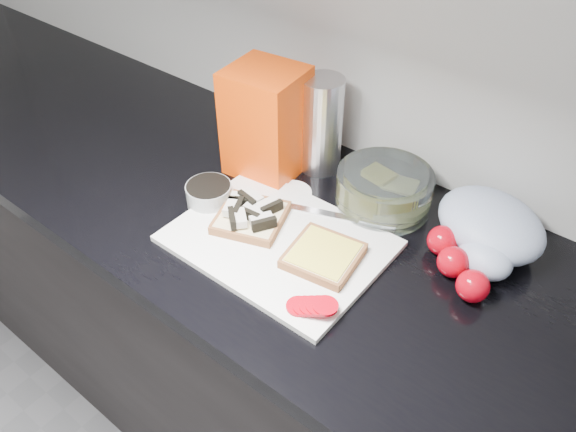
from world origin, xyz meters
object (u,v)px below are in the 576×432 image
object	(u,v)px
glass_bowl	(384,190)
bread_bag	(266,122)
cutting_board	(278,241)
steel_canister	(322,125)

from	to	relation	value
glass_bowl	bread_bag	world-z (taller)	bread_bag
cutting_board	bread_bag	xyz separation A→B (m)	(-0.18, 0.18, 0.11)
cutting_board	steel_canister	bearing A→B (deg)	108.94
glass_bowl	steel_canister	bearing A→B (deg)	169.99
bread_bag	steel_canister	world-z (taller)	bread_bag
cutting_board	glass_bowl	world-z (taller)	glass_bowl
glass_bowl	steel_canister	xyz separation A→B (m)	(-0.19, 0.03, 0.07)
cutting_board	steel_canister	world-z (taller)	steel_canister
cutting_board	steel_canister	distance (m)	0.29
cutting_board	glass_bowl	bearing A→B (deg)	66.87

